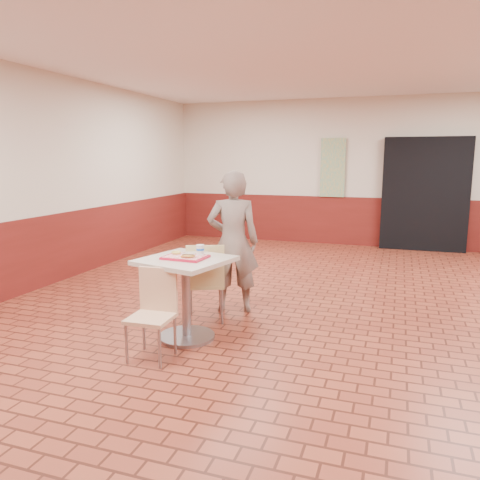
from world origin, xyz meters
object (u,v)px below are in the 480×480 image
(paper_cup, at_px, (200,250))
(customer, at_px, (233,242))
(ring_donut, at_px, (176,252))
(main_table, at_px, (186,285))
(long_john_donut, at_px, (188,256))
(chair_main_back, at_px, (206,278))
(serving_tray, at_px, (185,257))
(chair_main_front, at_px, (154,309))

(paper_cup, bearing_deg, customer, 87.75)
(ring_donut, height_order, paper_cup, paper_cup)
(main_table, xyz_separation_m, ring_donut, (-0.13, 0.05, 0.31))
(ring_donut, xyz_separation_m, long_john_donut, (0.19, -0.12, 0.01))
(chair_main_back, bearing_deg, serving_tray, 67.90)
(main_table, relative_size, ring_donut, 8.78)
(chair_main_front, height_order, chair_main_back, chair_main_back)
(ring_donut, bearing_deg, main_table, -23.08)
(serving_tray, xyz_separation_m, ring_donut, (-0.13, 0.05, 0.03))
(paper_cup, bearing_deg, chair_main_front, -109.71)
(chair_main_back, xyz_separation_m, long_john_donut, (0.07, -0.58, 0.38))
(main_table, bearing_deg, paper_cup, 39.41)
(main_table, relative_size, chair_main_back, 0.93)
(chair_main_front, height_order, ring_donut, ring_donut)
(chair_main_front, relative_size, chair_main_back, 0.92)
(customer, bearing_deg, serving_tray, 62.76)
(serving_tray, bearing_deg, paper_cup, 39.41)
(chair_main_front, xyz_separation_m, paper_cup, (0.21, 0.59, 0.45))
(serving_tray, bearing_deg, main_table, 0.00)
(ring_donut, bearing_deg, customer, 73.13)
(main_table, distance_m, chair_main_back, 0.52)
(long_john_donut, distance_m, paper_cup, 0.18)
(chair_main_back, distance_m, ring_donut, 0.60)
(customer, xyz_separation_m, long_john_donut, (-0.09, -1.04, 0.04))
(chair_main_front, distance_m, long_john_donut, 0.61)
(ring_donut, bearing_deg, paper_cup, 10.33)
(main_table, bearing_deg, serving_tray, 0.00)
(main_table, distance_m, serving_tray, 0.28)
(chair_main_front, relative_size, long_john_donut, 5.36)
(paper_cup, bearing_deg, main_table, -140.59)
(chair_main_front, xyz_separation_m, long_john_donut, (0.15, 0.42, 0.42))
(chair_main_front, height_order, paper_cup, paper_cup)
(main_table, relative_size, chair_main_front, 1.02)
(chair_main_front, relative_size, customer, 0.49)
(main_table, height_order, ring_donut, ring_donut)
(serving_tray, distance_m, long_john_donut, 0.10)
(chair_main_front, relative_size, ring_donut, 8.62)
(long_john_donut, bearing_deg, customer, 84.98)
(chair_main_front, bearing_deg, chair_main_back, 82.57)
(ring_donut, height_order, long_john_donut, long_john_donut)
(chair_main_back, bearing_deg, customer, -131.58)
(paper_cup, bearing_deg, long_john_donut, -109.06)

